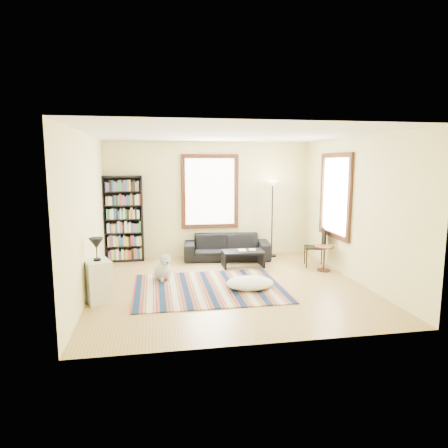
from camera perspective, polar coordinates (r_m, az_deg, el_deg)
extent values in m
cube|color=tan|center=(7.65, 0.66, -9.11)|extent=(5.00, 5.00, 0.10)
cube|color=white|center=(7.30, 0.70, 13.10)|extent=(5.00, 5.00, 0.10)
cube|color=#F8F3A7|center=(9.84, -2.08, 3.52)|extent=(5.00, 0.10, 2.80)
cube|color=#F8F3A7|center=(4.88, 6.24, -1.90)|extent=(5.00, 0.10, 2.80)
cube|color=#F8F3A7|center=(7.31, -19.37, 1.20)|extent=(0.10, 5.00, 2.80)
cube|color=#F8F3A7|center=(8.20, 18.49, 2.02)|extent=(0.10, 5.00, 2.80)
cube|color=white|center=(9.74, -2.02, 4.65)|extent=(1.20, 0.06, 1.60)
cube|color=white|center=(8.85, 15.64, 3.92)|extent=(0.06, 1.20, 1.60)
cube|color=#0C203F|center=(7.46, -2.21, -9.09)|extent=(2.72, 2.18, 0.02)
imported|color=black|center=(9.57, 0.42, -3.30)|extent=(2.11, 1.02, 0.59)
cube|color=black|center=(9.59, -14.16, 0.72)|extent=(0.90, 0.30, 2.00)
cube|color=black|center=(8.93, 2.71, -4.97)|extent=(0.98, 0.66, 0.36)
imported|color=beige|center=(8.87, 2.08, -3.80)|extent=(0.18, 0.24, 0.02)
imported|color=beige|center=(8.97, 3.58, -3.68)|extent=(0.19, 0.23, 0.02)
ellipsoid|color=white|center=(7.42, 3.70, -8.41)|extent=(1.06, 0.93, 0.22)
cylinder|color=#442911|center=(8.82, 14.09, -4.80)|extent=(0.53, 0.53, 0.54)
cube|color=black|center=(9.12, 12.81, -3.27)|extent=(0.51, 0.49, 0.86)
cube|color=silver|center=(7.02, -17.53, -7.78)|extent=(0.53, 0.60, 0.70)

